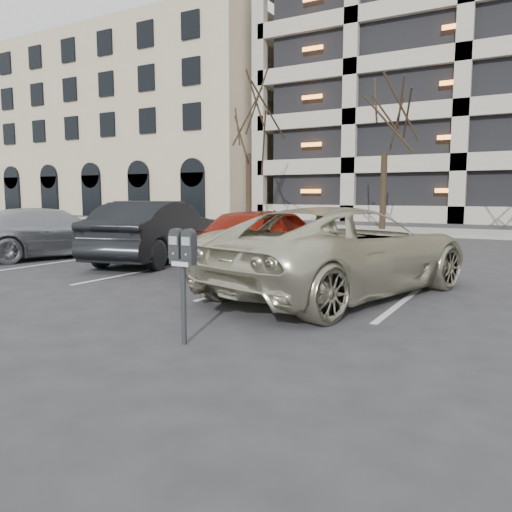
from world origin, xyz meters
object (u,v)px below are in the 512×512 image
Objects in this scene: tree_b at (386,104)px; car_red at (269,239)px; tree_a at (249,108)px; parking_meter at (183,258)px; car_silver at (51,233)px; car_dark at (157,231)px; suv_silver at (342,251)px.

car_red is at bearing -85.02° from tree_b.
tree_a reaches higher than parking_meter.
tree_a is 14.83m from car_silver.
car_red is at bearing 107.63° from parking_meter.
tree_a is 21.26m from parking_meter.
car_dark is at bearing -98.75° from tree_b.
tree_b is at bearing -77.49° from car_red.
tree_b is at bearing -60.86° from suv_silver.
car_red is 3.13m from car_dark.
tree_a reaches higher than tree_b.
car_red is at bearing 166.68° from car_dark.
tree_b reaches higher than car_silver.
parking_meter is 0.28× the size of car_dark.
tree_b is 6.22× the size of parking_meter.
tree_b is 18.95m from parking_meter.
tree_a is 1.47× the size of suv_silver.
tree_b reaches higher than parking_meter.
parking_meter is 0.30× the size of car_red.
tree_b is 1.37× the size of suv_silver.
car_silver reaches higher than parking_meter.
suv_silver is 1.37× the size of car_red.
car_red is 0.91× the size of car_dark.
car_dark is (-5.34, 1.60, 0.02)m from suv_silver.
car_red is (-2.21, 1.58, -0.02)m from suv_silver.
tree_a reaches higher than car_red.
car_dark is at bearing 132.38° from parking_meter.
suv_silver reaches higher than parking_meter.
tree_a is at bearing -81.77° from car_dark.
tree_a is 2.02× the size of car_red.
parking_meter is 0.22× the size of suv_silver.
parking_meter is at bearing 169.68° from car_silver.
tree_a is 7.01m from tree_b.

